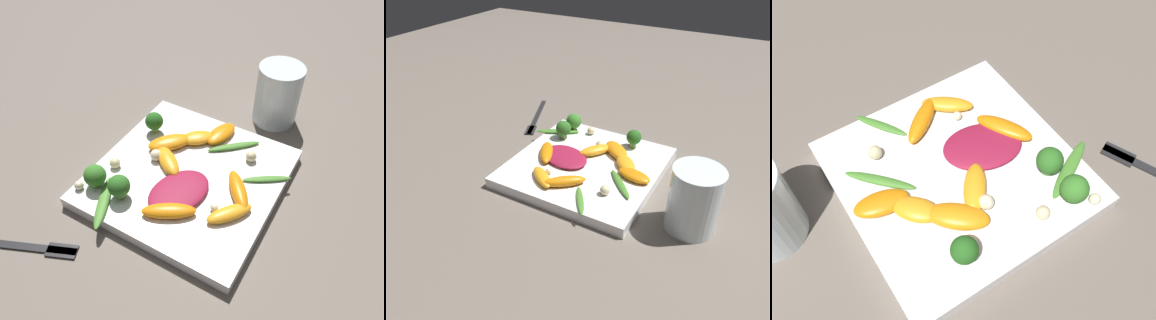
{
  "view_description": "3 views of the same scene",
  "coord_description": "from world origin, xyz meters",
  "views": [
    {
      "loc": [
        -0.2,
        0.34,
        0.45
      ],
      "look_at": [
        -0.0,
        -0.01,
        0.04
      ],
      "focal_mm": 35.0,
      "sensor_mm": 36.0,
      "label": 1
    },
    {
      "loc": [
        -0.54,
        -0.28,
        0.42
      ],
      "look_at": [
        -0.01,
        0.01,
        0.03
      ],
      "focal_mm": 35.0,
      "sensor_mm": 36.0,
      "label": 2
    },
    {
      "loc": [
        0.25,
        -0.16,
        0.48
      ],
      "look_at": [
        -0.0,
        0.01,
        0.03
      ],
      "focal_mm": 42.0,
      "sensor_mm": 36.0,
      "label": 3
    }
  ],
  "objects": [
    {
      "name": "macadamia_nut_3",
      "position": [
        0.11,
        0.05,
        0.03
      ],
      "size": [
        0.02,
        0.02,
        0.02
      ],
      "color": "beige",
      "rests_on": "plate"
    },
    {
      "name": "broccoli_floret_2",
      "position": [
        0.11,
        0.09,
        0.04
      ],
      "size": [
        0.03,
        0.03,
        0.04
      ],
      "color": "#84AD5B",
      "rests_on": "plate"
    },
    {
      "name": "orange_segment_0",
      "position": [
        -0.02,
        0.08,
        0.03
      ],
      "size": [
        0.08,
        0.06,
        0.02
      ],
      "color": "orange",
      "rests_on": "plate"
    },
    {
      "name": "ground_plane",
      "position": [
        0.0,
        0.0,
        0.0
      ],
      "size": [
        2.4,
        2.4,
        0.0
      ],
      "primitive_type": "plane",
      "color": "#6B6056"
    },
    {
      "name": "broccoli_floret_1",
      "position": [
        0.1,
        -0.06,
        0.04
      ],
      "size": [
        0.03,
        0.03,
        0.04
      ],
      "color": "#84AD5B",
      "rests_on": "plate"
    },
    {
      "name": "radicchio_leaf_0",
      "position": [
        -0.01,
        0.04,
        0.03
      ],
      "size": [
        0.1,
        0.12,
        0.01
      ],
      "color": "maroon",
      "rests_on": "plate"
    },
    {
      "name": "arugula_sprig_1",
      "position": [
        0.08,
        0.11,
        0.02
      ],
      "size": [
        0.06,
        0.09,
        0.01
      ],
      "color": "#47842D",
      "rests_on": "plate"
    },
    {
      "name": "macadamia_nut_4",
      "position": [
        -0.07,
        -0.07,
        0.03
      ],
      "size": [
        0.02,
        0.02,
        0.02
      ],
      "color": "beige",
      "rests_on": "plate"
    },
    {
      "name": "arugula_sprig_2",
      "position": [
        -0.11,
        -0.05,
        0.02
      ],
      "size": [
        0.07,
        0.05,
        0.01
      ],
      "color": "#47842D",
      "rests_on": "plate"
    },
    {
      "name": "broccoli_floret_0",
      "position": [
        0.06,
        0.09,
        0.04
      ],
      "size": [
        0.03,
        0.03,
        0.04
      ],
      "color": "#7A9E51",
      "rests_on": "plate"
    },
    {
      "name": "macadamia_nut_2",
      "position": [
        0.12,
        0.11,
        0.03
      ],
      "size": [
        0.01,
        0.01,
        0.01
      ],
      "color": "beige",
      "rests_on": "plate"
    },
    {
      "name": "orange_segment_2",
      "position": [
        -0.01,
        -0.1,
        0.03
      ],
      "size": [
        0.04,
        0.07,
        0.01
      ],
      "color": "orange",
      "rests_on": "plate"
    },
    {
      "name": "orange_segment_6",
      "position": [
        0.06,
        -0.04,
        0.03
      ],
      "size": [
        0.07,
        0.08,
        0.02
      ],
      "color": "orange",
      "rests_on": "plate"
    },
    {
      "name": "orange_segment_3",
      "position": [
        -0.09,
        0.04,
        0.03
      ],
      "size": [
        0.06,
        0.07,
        0.01
      ],
      "color": "orange",
      "rests_on": "plate"
    },
    {
      "name": "orange_segment_1",
      "position": [
        0.02,
        -0.07,
        0.03
      ],
      "size": [
        0.06,
        0.06,
        0.02
      ],
      "color": "orange",
      "rests_on": "plate"
    },
    {
      "name": "macadamia_nut_0",
      "position": [
        -0.07,
        0.04,
        0.03
      ],
      "size": [
        0.01,
        0.01,
        0.01
      ],
      "color": "beige",
      "rests_on": "plate"
    },
    {
      "name": "orange_segment_4",
      "position": [
        -0.08,
        0.0,
        0.03
      ],
      "size": [
        0.07,
        0.07,
        0.02
      ],
      "color": "orange",
      "rests_on": "plate"
    },
    {
      "name": "macadamia_nut_1",
      "position": [
        0.06,
        0.0,
        0.03
      ],
      "size": [
        0.02,
        0.02,
        0.02
      ],
      "color": "beige",
      "rests_on": "plate"
    },
    {
      "name": "arugula_sprig_0",
      "position": [
        -0.04,
        -0.09,
        0.02
      ],
      "size": [
        0.07,
        0.07,
        0.01
      ],
      "color": "#47842D",
      "rests_on": "plate"
    },
    {
      "name": "orange_segment_5",
      "position": [
        0.04,
        -0.0,
        0.03
      ],
      "size": [
        0.07,
        0.06,
        0.02
      ],
      "color": "orange",
      "rests_on": "plate"
    },
    {
      "name": "plate",
      "position": [
        0.0,
        0.0,
        0.01
      ],
      "size": [
        0.28,
        0.28,
        0.02
      ],
      "color": "white",
      "rests_on": "ground_plane"
    }
  ]
}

